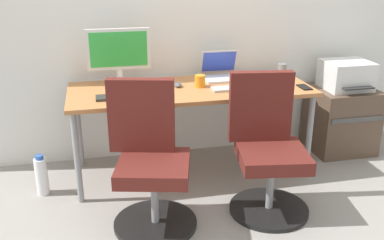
# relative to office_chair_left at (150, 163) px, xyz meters

# --- Properties ---
(ground_plane) EXTENTS (5.28, 5.28, 0.00)m
(ground_plane) POSITION_rel_office_chair_left_xyz_m (0.41, 0.65, -0.42)
(ground_plane) COLOR gray
(back_wall) EXTENTS (4.40, 0.04, 2.60)m
(back_wall) POSITION_rel_office_chair_left_xyz_m (0.41, 1.08, 0.88)
(back_wall) COLOR white
(back_wall) RESTS_ON ground
(desk) EXTENTS (1.83, 0.70, 0.70)m
(desk) POSITION_rel_office_chair_left_xyz_m (0.41, 0.65, 0.22)
(desk) COLOR #B77542
(desk) RESTS_ON ground
(office_chair_left) EXTENTS (0.54, 0.54, 0.94)m
(office_chair_left) POSITION_rel_office_chair_left_xyz_m (0.00, 0.00, 0.00)
(office_chair_left) COLOR black
(office_chair_left) RESTS_ON ground
(office_chair_right) EXTENTS (0.54, 0.54, 0.94)m
(office_chair_right) POSITION_rel_office_chair_left_xyz_m (0.79, 0.00, 0.00)
(office_chair_right) COLOR black
(office_chair_right) RESTS_ON ground
(side_cabinet) EXTENTS (0.52, 0.50, 0.57)m
(side_cabinet) POSITION_rel_office_chair_left_xyz_m (1.80, 0.79, -0.14)
(side_cabinet) COLOR brown
(side_cabinet) RESTS_ON ground
(printer) EXTENTS (0.38, 0.40, 0.24)m
(printer) POSITION_rel_office_chair_left_xyz_m (1.80, 0.78, 0.26)
(printer) COLOR silver
(printer) RESTS_ON side_cabinet
(water_bottle_on_floor) EXTENTS (0.09, 0.09, 0.31)m
(water_bottle_on_floor) POSITION_rel_office_chair_left_xyz_m (-0.73, 0.52, -0.28)
(water_bottle_on_floor) COLOR white
(water_bottle_on_floor) RESTS_ON ground
(desktop_monitor) EXTENTS (0.48, 0.18, 0.43)m
(desktop_monitor) POSITION_rel_office_chair_left_xyz_m (-0.11, 0.86, 0.53)
(desktop_monitor) COLOR silver
(desktop_monitor) RESTS_ON desk
(open_laptop) EXTENTS (0.31, 0.30, 0.22)m
(open_laptop) POSITION_rel_office_chair_left_xyz_m (0.71, 0.87, 0.33)
(open_laptop) COLOR silver
(open_laptop) RESTS_ON desk
(keyboard_by_monitor) EXTENTS (0.34, 0.12, 0.02)m
(keyboard_by_monitor) POSITION_rel_office_chair_left_xyz_m (-0.13, 0.50, 0.29)
(keyboard_by_monitor) COLOR #2D2D2D
(keyboard_by_monitor) RESTS_ON desk
(keyboard_by_laptop) EXTENTS (0.34, 0.12, 0.02)m
(keyboard_by_laptop) POSITION_rel_office_chair_left_xyz_m (0.72, 0.53, 0.29)
(keyboard_by_laptop) COLOR #B7B7B7
(keyboard_by_laptop) RESTS_ON desk
(mouse_by_monitor) EXTENTS (0.06, 0.10, 0.03)m
(mouse_by_monitor) POSITION_rel_office_chair_left_xyz_m (0.32, 0.69, 0.30)
(mouse_by_monitor) COLOR #515156
(mouse_by_monitor) RESTS_ON desk
(mouse_by_laptop) EXTENTS (0.06, 0.10, 0.03)m
(mouse_by_laptop) POSITION_rel_office_chair_left_xyz_m (-0.13, 0.68, 0.30)
(mouse_by_laptop) COLOR #515156
(mouse_by_laptop) RESTS_ON desk
(coffee_mug) EXTENTS (0.08, 0.08, 0.09)m
(coffee_mug) POSITION_rel_office_chair_left_xyz_m (0.48, 0.65, 0.33)
(coffee_mug) COLOR orange
(coffee_mug) RESTS_ON desk
(pen_cup) EXTENTS (0.07, 0.07, 0.10)m
(pen_cup) POSITION_rel_office_chair_left_xyz_m (1.22, 0.81, 0.33)
(pen_cup) COLOR slate
(pen_cup) RESTS_ON desk
(phone_near_monitor) EXTENTS (0.07, 0.14, 0.01)m
(phone_near_monitor) POSITION_rel_office_chair_left_xyz_m (1.25, 0.45, 0.29)
(phone_near_monitor) COLOR black
(phone_near_monitor) RESTS_ON desk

